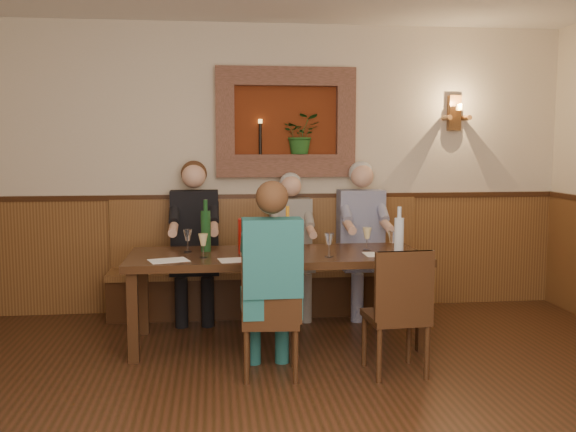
# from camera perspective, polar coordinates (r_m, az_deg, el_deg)

# --- Properties ---
(room_shell) EXTENTS (6.04, 6.04, 2.82)m
(room_shell) POSITION_cam_1_polar(r_m,az_deg,el_deg) (3.36, 2.09, 10.67)
(room_shell) COLOR beige
(room_shell) RESTS_ON ground
(wainscoting) EXTENTS (6.02, 6.02, 1.15)m
(wainscoting) POSITION_cam_1_polar(r_m,az_deg,el_deg) (3.51, 2.00, -11.03)
(wainscoting) COLOR brown
(wainscoting) RESTS_ON ground
(wall_niche) EXTENTS (1.36, 0.30, 1.06)m
(wall_niche) POSITION_cam_1_polar(r_m,az_deg,el_deg) (6.30, 0.18, 7.92)
(wall_niche) COLOR #63250E
(wall_niche) RESTS_ON ground
(wall_sconce) EXTENTS (0.25, 0.20, 0.35)m
(wall_sconce) POSITION_cam_1_polar(r_m,az_deg,el_deg) (6.70, 14.61, 8.79)
(wall_sconce) COLOR brown
(wall_sconce) RESTS_ON ground
(dining_table) EXTENTS (2.40, 0.90, 0.75)m
(dining_table) POSITION_cam_1_polar(r_m,az_deg,el_deg) (5.28, -1.02, -4.12)
(dining_table) COLOR black
(dining_table) RESTS_ON ground
(bench) EXTENTS (3.00, 0.45, 1.11)m
(bench) POSITION_cam_1_polar(r_m,az_deg,el_deg) (6.26, -1.86, -5.68)
(bench) COLOR #381E0F
(bench) RESTS_ON ground
(chair_near_left) EXTENTS (0.43, 0.43, 0.89)m
(chair_near_left) POSITION_cam_1_polar(r_m,az_deg,el_deg) (4.61, -1.53, -11.00)
(chair_near_left) COLOR black
(chair_near_left) RESTS_ON ground
(chair_near_right) EXTENTS (0.43, 0.43, 0.92)m
(chair_near_right) POSITION_cam_1_polar(r_m,az_deg,el_deg) (4.72, 9.56, -10.59)
(chair_near_right) COLOR black
(chair_near_right) RESTS_ON ground
(person_bench_left) EXTENTS (0.45, 0.55, 1.49)m
(person_bench_left) POSITION_cam_1_polar(r_m,az_deg,el_deg) (6.09, -8.28, -3.32)
(person_bench_left) COLOR black
(person_bench_left) RESTS_ON ground
(person_bench_mid) EXTENTS (0.40, 0.49, 1.37)m
(person_bench_mid) POSITION_cam_1_polar(r_m,az_deg,el_deg) (6.14, 0.32, -3.68)
(person_bench_mid) COLOR #5C5854
(person_bench_mid) RESTS_ON ground
(person_bench_right) EXTENTS (0.44, 0.54, 1.48)m
(person_bench_right) POSITION_cam_1_polar(r_m,az_deg,el_deg) (6.25, 6.64, -3.09)
(person_bench_right) COLOR navy
(person_bench_right) RESTS_ON ground
(person_chair_front) EXTENTS (0.41, 0.50, 1.39)m
(person_chair_front) POSITION_cam_1_polar(r_m,az_deg,el_deg) (4.53, -1.53, -7.18)
(person_chair_front) COLOR navy
(person_chair_front) RESTS_ON ground
(spittoon_bucket) EXTENTS (0.28, 0.28, 0.28)m
(spittoon_bucket) POSITION_cam_1_polar(r_m,az_deg,el_deg) (5.25, -3.10, -1.79)
(spittoon_bucket) COLOR red
(spittoon_bucket) RESTS_ON dining_table
(wine_bottle_green_a) EXTENTS (0.09, 0.09, 0.39)m
(wine_bottle_green_a) POSITION_cam_1_polar(r_m,az_deg,el_deg) (5.21, -0.04, -1.65)
(wine_bottle_green_a) COLOR #19471E
(wine_bottle_green_a) RESTS_ON dining_table
(wine_bottle_green_b) EXTENTS (0.09, 0.09, 0.43)m
(wine_bottle_green_b) POSITION_cam_1_polar(r_m,az_deg,el_deg) (5.38, -7.32, -1.22)
(wine_bottle_green_b) COLOR #19471E
(wine_bottle_green_b) RESTS_ON dining_table
(water_bottle) EXTENTS (0.08, 0.08, 0.40)m
(water_bottle) POSITION_cam_1_polar(r_m,az_deg,el_deg) (5.15, 9.84, -1.78)
(water_bottle) COLOR silver
(water_bottle) RESTS_ON dining_table
(tasting_sheet_a) EXTENTS (0.34, 0.28, 0.00)m
(tasting_sheet_a) POSITION_cam_1_polar(r_m,az_deg,el_deg) (5.02, -10.58, -3.90)
(tasting_sheet_a) COLOR white
(tasting_sheet_a) RESTS_ON dining_table
(tasting_sheet_b) EXTENTS (0.32, 0.23, 0.00)m
(tasting_sheet_b) POSITION_cam_1_polar(r_m,az_deg,el_deg) (5.10, -1.91, -3.63)
(tasting_sheet_b) COLOR white
(tasting_sheet_b) RESTS_ON dining_table
(tasting_sheet_c) EXTENTS (0.31, 0.22, 0.00)m
(tasting_sheet_c) POSITION_cam_1_polar(r_m,az_deg,el_deg) (5.26, 8.47, -3.38)
(tasting_sheet_c) COLOR white
(tasting_sheet_c) RESTS_ON dining_table
(tasting_sheet_d) EXTENTS (0.32, 0.25, 0.00)m
(tasting_sheet_d) POSITION_cam_1_polar(r_m,az_deg,el_deg) (4.96, -4.45, -3.91)
(tasting_sheet_d) COLOR white
(tasting_sheet_d) RESTS_ON dining_table
(wine_glass_0) EXTENTS (0.08, 0.08, 0.19)m
(wine_glass_0) POSITION_cam_1_polar(r_m,az_deg,el_deg) (4.99, -2.18, -2.75)
(wine_glass_0) COLOR #D0BB7C
(wine_glass_0) RESTS_ON dining_table
(wine_glass_1) EXTENTS (0.08, 0.08, 0.19)m
(wine_glass_1) POSITION_cam_1_polar(r_m,az_deg,el_deg) (5.24, 9.26, -2.39)
(wine_glass_1) COLOR white
(wine_glass_1) RESTS_ON dining_table
(wine_glass_2) EXTENTS (0.08, 0.08, 0.19)m
(wine_glass_2) POSITION_cam_1_polar(r_m,az_deg,el_deg) (5.36, -8.90, -2.19)
(wine_glass_2) COLOR white
(wine_glass_2) RESTS_ON dining_table
(wine_glass_3) EXTENTS (0.08, 0.08, 0.19)m
(wine_glass_3) POSITION_cam_1_polar(r_m,az_deg,el_deg) (5.09, -0.91, -2.56)
(wine_glass_3) COLOR #D0BB7C
(wine_glass_3) RESTS_ON dining_table
(wine_glass_4) EXTENTS (0.08, 0.08, 0.19)m
(wine_glass_4) POSITION_cam_1_polar(r_m,az_deg,el_deg) (5.37, -3.58, -2.10)
(wine_glass_4) COLOR white
(wine_glass_4) RESTS_ON dining_table
(wine_glass_5) EXTENTS (0.08, 0.08, 0.19)m
(wine_glass_5) POSITION_cam_1_polar(r_m,az_deg,el_deg) (5.09, 3.67, -2.58)
(wine_glass_5) COLOR white
(wine_glass_5) RESTS_ON dining_table
(wine_glass_6) EXTENTS (0.08, 0.08, 0.19)m
(wine_glass_6) POSITION_cam_1_polar(r_m,az_deg,el_deg) (5.44, 7.04, -2.02)
(wine_glass_6) COLOR #D0BB7C
(wine_glass_6) RESTS_ON dining_table
(wine_glass_7) EXTENTS (0.08, 0.08, 0.19)m
(wine_glass_7) POSITION_cam_1_polar(r_m,az_deg,el_deg) (5.08, -7.54, -2.64)
(wine_glass_7) COLOR #D0BB7C
(wine_glass_7) RESTS_ON dining_table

